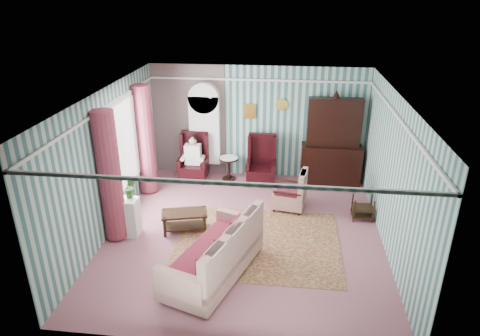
# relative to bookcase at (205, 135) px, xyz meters

# --- Properties ---
(floor) EXTENTS (6.00, 6.00, 0.00)m
(floor) POSITION_rel_bookcase_xyz_m (1.35, -2.84, -1.12)
(floor) COLOR #8D525C
(floor) RESTS_ON ground
(room_shell) EXTENTS (5.53, 6.02, 2.91)m
(room_shell) POSITION_rel_bookcase_xyz_m (0.73, -2.66, 0.89)
(room_shell) COLOR #335E5E
(room_shell) RESTS_ON ground
(bookcase) EXTENTS (0.80, 0.28, 2.24)m
(bookcase) POSITION_rel_bookcase_xyz_m (0.00, 0.00, 0.00)
(bookcase) COLOR silver
(bookcase) RESTS_ON floor
(dresser_hutch) EXTENTS (1.50, 0.56, 2.36)m
(dresser_hutch) POSITION_rel_bookcase_xyz_m (3.25, -0.12, 0.06)
(dresser_hutch) COLOR black
(dresser_hutch) RESTS_ON floor
(wingback_left) EXTENTS (0.76, 0.80, 1.25)m
(wingback_left) POSITION_rel_bookcase_xyz_m (-0.25, -0.39, -0.50)
(wingback_left) COLOR black
(wingback_left) RESTS_ON floor
(wingback_right) EXTENTS (0.76, 0.80, 1.25)m
(wingback_right) POSITION_rel_bookcase_xyz_m (1.50, -0.39, -0.50)
(wingback_right) COLOR black
(wingback_right) RESTS_ON floor
(seated_woman) EXTENTS (0.44, 0.40, 1.18)m
(seated_woman) POSITION_rel_bookcase_xyz_m (-0.25, -0.39, -0.53)
(seated_woman) COLOR white
(seated_woman) RESTS_ON floor
(round_side_table) EXTENTS (0.50, 0.50, 0.60)m
(round_side_table) POSITION_rel_bookcase_xyz_m (0.65, -0.24, -0.82)
(round_side_table) COLOR black
(round_side_table) RESTS_ON floor
(nest_table) EXTENTS (0.45, 0.38, 0.54)m
(nest_table) POSITION_rel_bookcase_xyz_m (3.82, -1.94, -0.85)
(nest_table) COLOR black
(nest_table) RESTS_ON floor
(plant_stand) EXTENTS (0.55, 0.35, 0.80)m
(plant_stand) POSITION_rel_bookcase_xyz_m (-1.05, -3.14, -0.72)
(plant_stand) COLOR silver
(plant_stand) RESTS_ON floor
(rug) EXTENTS (3.20, 2.60, 0.01)m
(rug) POSITION_rel_bookcase_xyz_m (1.65, -3.14, -1.11)
(rug) COLOR #4C1919
(rug) RESTS_ON floor
(sofa) EXTENTS (1.70, 2.41, 1.00)m
(sofa) POSITION_rel_bookcase_xyz_m (0.95, -4.28, -0.62)
(sofa) COLOR #C4B897
(sofa) RESTS_ON floor
(floral_armchair) EXTENTS (0.98, 0.90, 0.89)m
(floral_armchair) POSITION_rel_bookcase_xyz_m (2.23, -1.63, -0.68)
(floral_armchair) COLOR beige
(floral_armchair) RESTS_ON floor
(coffee_table) EXTENTS (1.01, 0.68, 0.43)m
(coffee_table) POSITION_rel_bookcase_xyz_m (0.10, -2.88, -0.90)
(coffee_table) COLOR black
(coffee_table) RESTS_ON floor
(potted_plant_a) EXTENTS (0.43, 0.41, 0.39)m
(potted_plant_a) POSITION_rel_bookcase_xyz_m (-1.14, -3.22, -0.13)
(potted_plant_a) COLOR #29571B
(potted_plant_a) RESTS_ON plant_stand
(potted_plant_b) EXTENTS (0.27, 0.24, 0.42)m
(potted_plant_b) POSITION_rel_bookcase_xyz_m (-0.93, -3.03, -0.11)
(potted_plant_b) COLOR #174A1B
(potted_plant_b) RESTS_ON plant_stand
(potted_plant_c) EXTENTS (0.23, 0.23, 0.38)m
(potted_plant_c) POSITION_rel_bookcase_xyz_m (-1.16, -3.13, -0.13)
(potted_plant_c) COLOR #1E4E18
(potted_plant_c) RESTS_ON plant_stand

